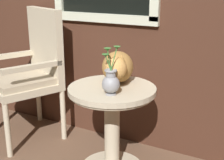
% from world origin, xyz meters
% --- Properties ---
extents(wicker_side_table, '(0.59, 0.59, 0.63)m').
position_xyz_m(wicker_side_table, '(0.13, 0.22, 0.44)').
color(wicker_side_table, beige).
rests_on(wicker_side_table, ground_plane).
extents(wicker_chair, '(0.69, 0.69, 1.10)m').
position_xyz_m(wicker_chair, '(-0.75, 0.40, 0.59)').
color(wicker_chair, beige).
rests_on(wicker_chair, ground_plane).
extents(cat, '(0.30, 0.53, 0.23)m').
position_xyz_m(cat, '(0.12, 0.32, 0.75)').
color(cat, '#AD7A3D').
rests_on(cat, wicker_side_table).
extents(pewter_vase_with_ivy, '(0.11, 0.11, 0.30)m').
position_xyz_m(pewter_vase_with_ivy, '(0.19, 0.09, 0.72)').
color(pewter_vase_with_ivy, '#99999E').
rests_on(pewter_vase_with_ivy, wicker_side_table).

